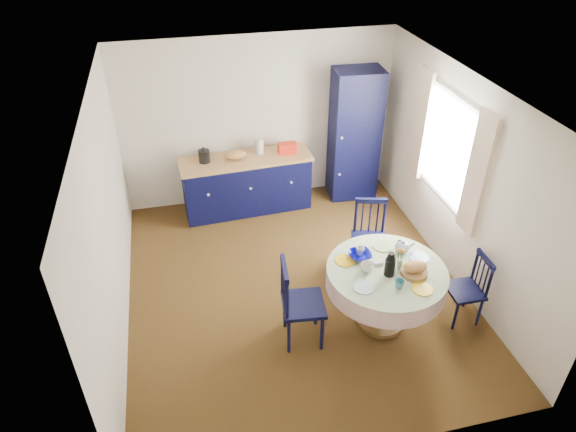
% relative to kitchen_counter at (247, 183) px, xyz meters
% --- Properties ---
extents(floor, '(4.50, 4.50, 0.00)m').
position_rel_kitchen_counter_xyz_m(floor, '(0.27, -1.90, -0.44)').
color(floor, black).
rests_on(floor, ground).
extents(ceiling, '(4.50, 4.50, 0.00)m').
position_rel_kitchen_counter_xyz_m(ceiling, '(0.27, -1.90, 2.06)').
color(ceiling, white).
rests_on(ceiling, wall_back).
extents(wall_back, '(4.00, 0.02, 2.50)m').
position_rel_kitchen_counter_xyz_m(wall_back, '(0.27, 0.35, 0.81)').
color(wall_back, silver).
rests_on(wall_back, floor).
extents(wall_left, '(0.02, 4.50, 2.50)m').
position_rel_kitchen_counter_xyz_m(wall_left, '(-1.73, -1.90, 0.81)').
color(wall_left, silver).
rests_on(wall_left, floor).
extents(wall_right, '(0.02, 4.50, 2.50)m').
position_rel_kitchen_counter_xyz_m(wall_right, '(2.27, -1.90, 0.81)').
color(wall_right, silver).
rests_on(wall_right, floor).
extents(window, '(0.10, 1.74, 1.45)m').
position_rel_kitchen_counter_xyz_m(window, '(2.22, -1.60, 1.08)').
color(window, white).
rests_on(window, wall_right).
extents(kitchen_counter, '(1.94, 0.70, 1.09)m').
position_rel_kitchen_counter_xyz_m(kitchen_counter, '(0.00, 0.00, 0.00)').
color(kitchen_counter, black).
rests_on(kitchen_counter, floor).
extents(pantry_cabinet, '(0.73, 0.54, 2.00)m').
position_rel_kitchen_counter_xyz_m(pantry_cabinet, '(1.67, 0.07, 0.56)').
color(pantry_cabinet, black).
rests_on(pantry_cabinet, floor).
extents(dining_table, '(1.28, 1.28, 1.06)m').
position_rel_kitchen_counter_xyz_m(dining_table, '(1.08, -2.71, 0.21)').
color(dining_table, '#563B18').
rests_on(dining_table, floor).
extents(chair_left, '(0.49, 0.51, 1.03)m').
position_rel_kitchen_counter_xyz_m(chair_left, '(0.11, -2.72, 0.08)').
color(chair_left, black).
rests_on(chair_left, floor).
extents(chair_far, '(0.53, 0.52, 0.97)m').
position_rel_kitchen_counter_xyz_m(chair_far, '(1.26, -1.77, 0.05)').
color(chair_far, black).
rests_on(chair_far, floor).
extents(chair_right, '(0.37, 0.39, 0.85)m').
position_rel_kitchen_counter_xyz_m(chair_right, '(2.01, -2.85, -0.01)').
color(chair_right, black).
rests_on(chair_right, floor).
extents(mug_a, '(0.13, 0.13, 0.10)m').
position_rel_kitchen_counter_xyz_m(mug_a, '(0.85, -2.68, 0.38)').
color(mug_a, silver).
rests_on(mug_a, dining_table).
extents(mug_b, '(0.10, 0.10, 0.09)m').
position_rel_kitchen_counter_xyz_m(mug_b, '(1.07, -3.01, 0.38)').
color(mug_b, '#2A6575').
rests_on(mug_b, dining_table).
extents(mug_c, '(0.12, 0.12, 0.09)m').
position_rel_kitchen_counter_xyz_m(mug_c, '(1.36, -2.41, 0.38)').
color(mug_c, black).
rests_on(mug_c, dining_table).
extents(mug_d, '(0.10, 0.10, 0.09)m').
position_rel_kitchen_counter_xyz_m(mug_d, '(0.88, -2.40, 0.38)').
color(mug_d, silver).
rests_on(mug_d, dining_table).
extents(cobalt_bowl, '(0.25, 0.25, 0.06)m').
position_rel_kitchen_counter_xyz_m(cobalt_bowl, '(0.86, -2.45, 0.36)').
color(cobalt_bowl, '#04067F').
rests_on(cobalt_bowl, dining_table).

